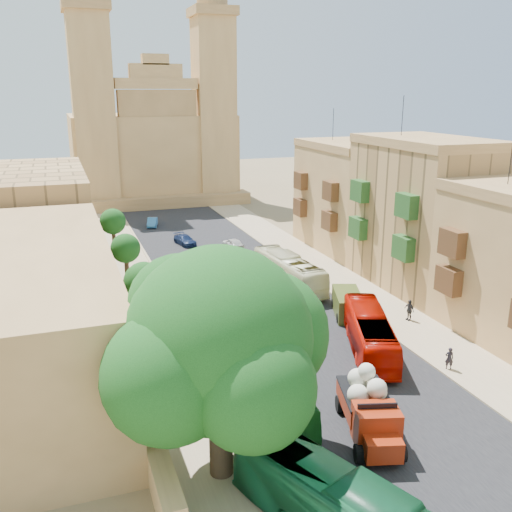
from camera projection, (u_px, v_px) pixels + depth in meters
ground at (438, 481)px, 26.98m from camera, size 260.00×260.00×0.00m
road_surface at (242, 285)px, 54.17m from camera, size 14.00×140.00×0.01m
sidewalk_east at (332, 275)px, 57.20m from camera, size 5.00×140.00×0.01m
sidewalk_west at (142, 297)px, 51.14m from camera, size 5.00×140.00×0.01m
kerb_east at (309, 277)px, 56.38m from camera, size 0.25×140.00×0.12m
kerb_west at (169, 293)px, 51.93m from camera, size 0.25×140.00×0.12m
townhouse_c at (422, 213)px, 52.80m from camera, size 9.00×14.00×17.40m
townhouse_d at (349, 196)px, 65.70m from camera, size 9.00×14.00×15.90m
west_wall at (120, 335)px, 40.88m from camera, size 1.00×40.00×1.80m
west_building_low at (32, 312)px, 36.40m from camera, size 10.00×28.00×8.40m
west_building_mid at (37, 218)px, 59.74m from camera, size 10.00×22.00×10.00m
church at (152, 142)px, 95.58m from camera, size 28.00×22.50×36.30m
ficus_tree at (221, 346)px, 25.76m from camera, size 11.30×10.40×11.30m
street_tree_a at (176, 351)px, 33.87m from camera, size 2.81×2.81×4.32m
street_tree_b at (144, 283)px, 44.62m from camera, size 3.25×3.25×4.99m
street_tree_c at (126, 249)px, 55.60m from camera, size 2.90×2.90×4.47m
street_tree_d at (113, 222)px, 66.43m from camera, size 3.03×3.03×4.66m
red_truck at (369, 407)px, 30.20m from camera, size 3.99×6.69×3.70m
olive_pickup at (348, 304)px, 46.71m from camera, size 3.51×5.09×1.93m
bus_green_north at (273, 389)px, 32.63m from camera, size 2.91×9.72×2.67m
bus_red_east at (370, 333)px, 39.95m from camera, size 5.96×10.52×2.88m
bus_cream_east at (289, 271)px, 53.37m from camera, size 3.40×11.06×3.03m
car_blue_a at (227, 331)px, 42.08m from camera, size 2.61×4.51×1.44m
car_white_a at (230, 273)px, 55.78m from camera, size 1.76×4.23×1.36m
car_cream at (276, 295)px, 49.51m from camera, size 3.30×5.35×1.38m
car_dkblue at (185, 240)px, 68.39m from camera, size 2.43×4.26×1.16m
car_white_b at (233, 244)px, 66.59m from camera, size 1.98×3.86×1.26m
car_blue_b at (152, 222)px, 77.63m from camera, size 2.07×3.78×1.18m
pedestrian_a at (449, 358)px, 37.66m from camera, size 0.66×0.56×1.53m
pedestrian_c at (409, 310)px, 45.72m from camera, size 0.59×1.07×1.73m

